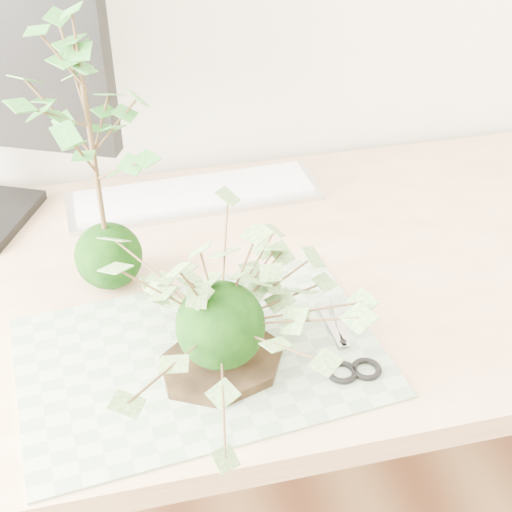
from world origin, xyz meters
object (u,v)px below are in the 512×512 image
keyboard (195,195)px  ivy_kokedama (219,292)px  desk (200,325)px  maple_kokedama (86,103)px

keyboard → ivy_kokedama: bearing=-96.9°
ivy_kokedama → keyboard: 0.45m
ivy_kokedama → desk: bearing=90.4°
maple_kokedama → keyboard: (0.16, 0.21, -0.28)m
desk → keyboard: keyboard is taller
keyboard → desk: bearing=-100.8°
ivy_kokedama → maple_kokedama: size_ratio=0.97×
maple_kokedama → keyboard: maple_kokedama is taller
ivy_kokedama → keyboard: bearing=85.4°
maple_kokedama → keyboard: size_ratio=0.92×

